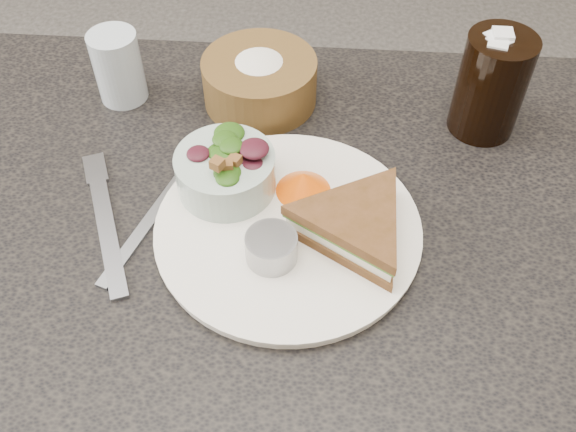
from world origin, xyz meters
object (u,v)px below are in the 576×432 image
(dinner_plate, at_px, (288,229))
(bread_basket, at_px, (259,74))
(cola_glass, at_px, (492,81))
(salad_bowl, at_px, (225,167))
(water_glass, at_px, (118,67))
(dressing_ramekin, at_px, (271,248))
(dining_table, at_px, (272,371))
(sandwich, at_px, (356,225))

(dinner_plate, height_order, bread_basket, bread_basket)
(cola_glass, bearing_deg, salad_bowl, -155.16)
(salad_bowl, bearing_deg, water_glass, 134.14)
(dressing_ramekin, bearing_deg, dinner_plate, 72.56)
(bread_basket, bearing_deg, salad_bowl, -96.78)
(dressing_ramekin, bearing_deg, bread_basket, 98.38)
(salad_bowl, bearing_deg, dining_table, -39.35)
(sandwich, bearing_deg, bread_basket, 149.57)
(water_glass, bearing_deg, cola_glass, -3.10)
(dinner_plate, bearing_deg, dressing_ramekin, -107.44)
(salad_bowl, relative_size, water_glass, 1.19)
(dressing_ramekin, bearing_deg, dining_table, 101.60)
(cola_glass, bearing_deg, dressing_ramekin, -135.82)
(dining_table, bearing_deg, cola_glass, 35.14)
(sandwich, bearing_deg, water_glass, 174.71)
(dressing_ramekin, relative_size, cola_glass, 0.38)
(bread_basket, bearing_deg, water_glass, -178.28)
(bread_basket, relative_size, water_glass, 1.57)
(dinner_plate, distance_m, cola_glass, 0.32)
(cola_glass, xyz_separation_m, water_glass, (-0.49, 0.03, -0.02))
(sandwich, bearing_deg, dinner_plate, -157.13)
(dining_table, xyz_separation_m, dressing_ramekin, (0.01, -0.06, 0.40))
(sandwich, height_order, dressing_ramekin, sandwich)
(cola_glass, bearing_deg, bread_basket, 173.85)
(dinner_plate, distance_m, salad_bowl, 0.10)
(sandwich, relative_size, bread_basket, 1.07)
(bread_basket, height_order, water_glass, water_glass)
(sandwich, relative_size, cola_glass, 1.12)
(bread_basket, distance_m, cola_glass, 0.30)
(dining_table, height_order, bread_basket, bread_basket)
(dining_table, distance_m, dinner_plate, 0.38)
(salad_bowl, bearing_deg, dressing_ramekin, -58.22)
(dining_table, xyz_separation_m, bread_basket, (-0.03, 0.22, 0.42))
(salad_bowl, distance_m, bread_basket, 0.18)
(sandwich, relative_size, water_glass, 1.68)
(bread_basket, relative_size, cola_glass, 1.05)
(dining_table, xyz_separation_m, water_glass, (-0.22, 0.21, 0.42))
(bread_basket, bearing_deg, dining_table, -82.50)
(dining_table, bearing_deg, dinner_plate, -27.64)
(dressing_ramekin, xyz_separation_m, cola_glass, (0.26, 0.25, 0.04))
(salad_bowl, xyz_separation_m, water_glass, (-0.17, 0.17, 0.00))
(bread_basket, bearing_deg, dressing_ramekin, -81.62)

